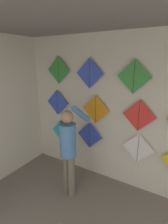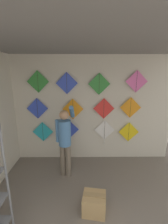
# 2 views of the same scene
# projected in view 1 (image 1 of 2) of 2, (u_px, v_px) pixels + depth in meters

# --- Properties ---
(back_panel) EXTENTS (4.60, 0.06, 2.80)m
(back_panel) POSITION_uv_depth(u_px,v_px,m) (115.00, 113.00, 3.23)
(back_panel) COLOR beige
(back_panel) RESTS_ON ground
(shopkeeper) EXTENTS (0.41, 0.54, 1.68)m
(shopkeeper) POSITION_uv_depth(u_px,v_px,m) (69.00, 146.00, 2.95)
(shopkeeper) COLOR #726656
(shopkeeper) RESTS_ON ground
(kite_0) EXTENTS (0.55, 0.01, 0.55)m
(kite_0) POSITION_uv_depth(u_px,v_px,m) (62.00, 131.00, 3.90)
(kite_0) COLOR #28B2C6
(kite_1) EXTENTS (0.55, 0.01, 0.55)m
(kite_1) POSITION_uv_depth(u_px,v_px,m) (90.00, 135.00, 3.54)
(kite_1) COLOR blue
(kite_2) EXTENTS (0.55, 0.04, 0.69)m
(kite_2) POSITION_uv_depth(u_px,v_px,m) (138.00, 149.00, 3.07)
(kite_2) COLOR white
(kite_4) EXTENTS (0.55, 0.01, 0.55)m
(kite_4) POSITION_uv_depth(u_px,v_px,m) (57.00, 103.00, 3.76)
(kite_4) COLOR blue
(kite_5) EXTENTS (0.55, 0.01, 0.55)m
(kite_5) POSITION_uv_depth(u_px,v_px,m) (96.00, 109.00, 3.31)
(kite_5) COLOR orange
(kite_6) EXTENTS (0.55, 0.01, 0.55)m
(kite_6) POSITION_uv_depth(u_px,v_px,m) (139.00, 116.00, 2.91)
(kite_6) COLOR red
(kite_8) EXTENTS (0.55, 0.01, 0.55)m
(kite_8) POSITION_uv_depth(u_px,v_px,m) (58.00, 70.00, 3.53)
(kite_8) COLOR #338C38
(kite_9) EXTENTS (0.55, 0.01, 0.55)m
(kite_9) POSITION_uv_depth(u_px,v_px,m) (89.00, 73.00, 3.19)
(kite_9) COLOR blue
(kite_10) EXTENTS (0.55, 0.01, 0.55)m
(kite_10) POSITION_uv_depth(u_px,v_px,m) (134.00, 77.00, 2.79)
(kite_10) COLOR #338C38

